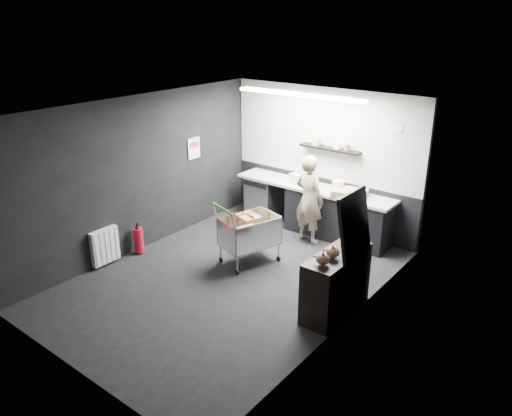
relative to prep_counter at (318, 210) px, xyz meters
The scene contains 22 objects.
floor 2.47m from the prep_counter, 93.20° to the right, with size 5.50×5.50×0.00m, color black.
ceiling 3.30m from the prep_counter, 93.20° to the right, with size 5.50×5.50×0.00m, color silver.
wall_back 0.96m from the prep_counter, 112.30° to the left, with size 5.50×5.50×0.00m, color black.
wall_front 5.25m from the prep_counter, 91.50° to the right, with size 5.50×5.50×0.00m, color black.
wall_left 3.35m from the prep_counter, 131.43° to the right, with size 5.50×5.50×0.00m, color black.
wall_right 3.18m from the prep_counter, 52.38° to the right, with size 5.50×5.50×0.00m, color black.
kitchen_wall_panel 1.43m from the prep_counter, 113.58° to the left, with size 3.95×0.02×1.70m, color #B5B5B1.
dado_panel 0.34m from the prep_counter, 113.58° to the left, with size 3.95×0.02×1.00m, color black.
floating_shelf 1.18m from the prep_counter, 72.13° to the left, with size 1.20×0.22×0.04m, color black.
wall_clock 2.13m from the prep_counter, 13.36° to the left, with size 0.20×0.20×0.03m, color silver.
poster 2.63m from the prep_counter, 152.11° to the right, with size 0.02×0.30×0.40m, color silver.
poster_red_band 2.66m from the prep_counter, 152.05° to the right, with size 0.01×0.22×0.10m, color red.
radiator 3.92m from the prep_counter, 122.01° to the right, with size 0.10×0.50×0.60m, color silver.
ceiling_strip 2.29m from the prep_counter, 103.37° to the right, with size 2.40×0.20×0.04m, color white.
prep_counter is the anchor object (origin of this frame).
person 0.58m from the prep_counter, 81.91° to the right, with size 0.60×0.39×1.64m, color beige.
shopping_cart 1.77m from the prep_counter, 98.75° to the right, with size 0.87×1.16×1.10m.
sideboard 2.71m from the prep_counter, 52.96° to the right, with size 0.52×1.21×1.81m.
fire_extinguisher 3.35m from the prep_counter, 126.38° to the right, with size 0.17×0.17×0.55m.
cardboard_box 0.82m from the prep_counter, ahead, with size 0.57×0.43×0.11m, color tan.
pink_tub 0.67m from the prep_counter, ahead, with size 0.22×0.22×0.22m, color white.
white_container 0.73m from the prep_counter, behind, with size 0.21×0.16×0.18m, color silver.
Camera 1 is at (4.60, -5.22, 3.95)m, focal length 35.00 mm.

